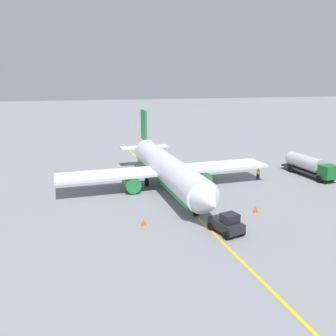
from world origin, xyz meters
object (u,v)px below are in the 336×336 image
(airplane, at_px, (167,169))
(pushback_tug, at_px, (227,224))
(safety_cone_nose, at_px, (144,222))
(fuel_tanker, at_px, (309,165))
(safety_cone_wingtip, at_px, (256,209))
(refueling_worker, at_px, (258,174))

(airplane, bearing_deg, pushback_tug, 7.89)
(airplane, relative_size, safety_cone_nose, 45.98)
(fuel_tanker, xyz_separation_m, safety_cone_nose, (12.82, -29.06, -1.36))
(pushback_tug, xyz_separation_m, safety_cone_wingtip, (-4.44, 5.53, -0.65))
(airplane, xyz_separation_m, safety_cone_nose, (12.30, -5.57, -2.37))
(refueling_worker, bearing_deg, safety_cone_wingtip, -28.82)
(fuel_tanker, bearing_deg, safety_cone_nose, -66.20)
(airplane, relative_size, fuel_tanker, 3.21)
(refueling_worker, relative_size, safety_cone_wingtip, 2.37)
(airplane, height_order, refueling_worker, airplane)
(refueling_worker, bearing_deg, airplane, -87.32)
(airplane, height_order, safety_cone_nose, airplane)
(fuel_tanker, bearing_deg, pushback_tug, -51.65)
(pushback_tug, relative_size, safety_cone_nose, 5.49)
(airplane, relative_size, safety_cone_wingtip, 46.50)
(fuel_tanker, relative_size, pushback_tug, 2.61)
(refueling_worker, relative_size, safety_cone_nose, 2.34)
(airplane, xyz_separation_m, refueling_worker, (-0.69, 14.68, -1.91))
(refueling_worker, height_order, safety_cone_nose, refueling_worker)
(refueling_worker, xyz_separation_m, safety_cone_wingtip, (12.53, -6.90, -0.46))
(pushback_tug, bearing_deg, refueling_worker, 143.79)
(safety_cone_nose, xyz_separation_m, safety_cone_wingtip, (-0.46, 13.36, -0.00))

